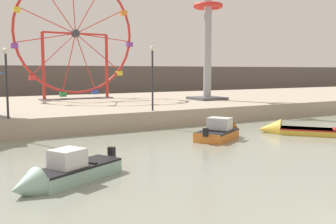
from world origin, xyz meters
name	(u,v)px	position (x,y,z in m)	size (l,w,h in m)	color
quay_promenade	(68,109)	(0.00, 28.44, 0.56)	(110.00, 20.08, 1.12)	tan
distant_town_skyline	(24,83)	(0.00, 49.11, 2.20)	(140.00, 3.00, 4.40)	#564C47
motorboat_mustard_yellow	(299,131)	(9.28, 12.15, 0.21)	(4.99, 5.55, 1.36)	gold
motorboat_orange_hull	(221,132)	(4.48, 13.45, 0.35)	(3.91, 3.18, 1.65)	orange
motorboat_seafoam	(63,173)	(-5.64, 8.84, 0.36)	(4.34, 2.96, 1.43)	#93BCAD
ferris_wheel_red_frame	(76,36)	(1.82, 31.97, 6.94)	(11.30, 1.20, 11.58)	red
drop_tower_steel_tower	(208,20)	(11.92, 25.30, 8.30)	(2.80, 2.80, 16.02)	#999EA3
promenade_lamp_near	(152,69)	(3.00, 18.96, 3.88)	(0.32, 0.32, 4.26)	#2D2D33
promenade_lamp_far	(6,73)	(-5.93, 19.07, 3.65)	(0.32, 0.32, 3.86)	#2D2D33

